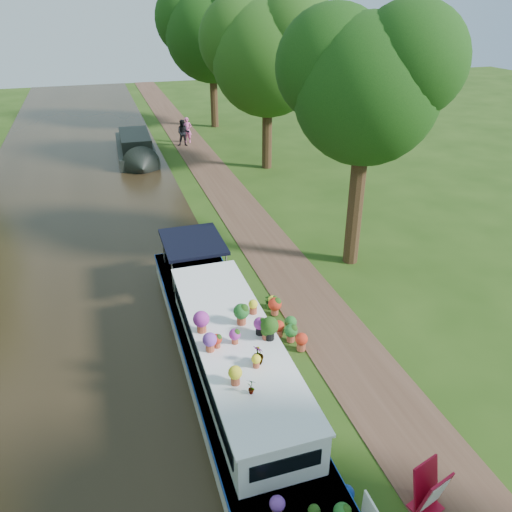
{
  "coord_description": "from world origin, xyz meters",
  "views": [
    {
      "loc": [
        -4.66,
        -11.89,
        8.98
      ],
      "look_at": [
        -0.24,
        2.1,
        1.3
      ],
      "focal_mm": 35.0,
      "sensor_mm": 36.0,
      "label": 1
    }
  ],
  "objects_px": {
    "pedestrian_pink": "(187,130)",
    "pedestrian_dark": "(183,133)",
    "sandwich_board": "(430,492)",
    "second_boat": "(136,148)",
    "plant_boat": "(236,368)"
  },
  "relations": [
    {
      "from": "sandwich_board",
      "to": "pedestrian_pink",
      "type": "distance_m",
      "value": 28.72
    },
    {
      "from": "sandwich_board",
      "to": "pedestrian_dark",
      "type": "height_order",
      "value": "pedestrian_dark"
    },
    {
      "from": "plant_boat",
      "to": "pedestrian_dark",
      "type": "relative_size",
      "value": 7.81
    },
    {
      "from": "sandwich_board",
      "to": "second_boat",
      "type": "bearing_deg",
      "value": 80.53
    },
    {
      "from": "pedestrian_pink",
      "to": "second_boat",
      "type": "bearing_deg",
      "value": -124.98
    },
    {
      "from": "second_boat",
      "to": "pedestrian_pink",
      "type": "height_order",
      "value": "pedestrian_pink"
    },
    {
      "from": "second_boat",
      "to": "plant_boat",
      "type": "bearing_deg",
      "value": -87.58
    },
    {
      "from": "second_boat",
      "to": "pedestrian_pink",
      "type": "bearing_deg",
      "value": 35.82
    },
    {
      "from": "second_boat",
      "to": "pedestrian_dark",
      "type": "bearing_deg",
      "value": 28.87
    },
    {
      "from": "pedestrian_dark",
      "to": "pedestrian_pink",
      "type": "bearing_deg",
      "value": 76.15
    },
    {
      "from": "second_boat",
      "to": "pedestrian_pink",
      "type": "relative_size",
      "value": 4.6
    },
    {
      "from": "second_boat",
      "to": "pedestrian_dark",
      "type": "relative_size",
      "value": 4.48
    },
    {
      "from": "pedestrian_pink",
      "to": "pedestrian_dark",
      "type": "xyz_separation_m",
      "value": [
        -0.41,
        -0.82,
        0.02
      ]
    },
    {
      "from": "plant_boat",
      "to": "second_boat",
      "type": "bearing_deg",
      "value": 90.88
    },
    {
      "from": "sandwich_board",
      "to": "pedestrian_dark",
      "type": "bearing_deg",
      "value": 73.39
    }
  ]
}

